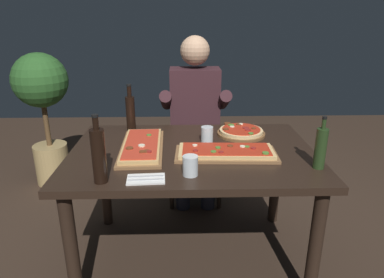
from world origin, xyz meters
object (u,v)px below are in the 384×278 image
Objects in this scene: pizza_round_far at (241,132)px; wine_bottle_dark at (130,112)px; tumbler_far_side at (190,167)px; potted_plant_corner at (43,102)px; diner_chair at (194,140)px; seated_diner at (195,114)px; dining_table at (192,165)px; oil_bottle_amber at (99,155)px; pizza_rectangular_left at (142,146)px; pizza_rectangular_front at (226,152)px; tumbler_near_camera at (207,135)px; vinegar_bottle_green at (321,148)px.

pizza_round_far is 1.00× the size of wine_bottle_dark.
tumbler_far_side is 0.08× the size of potted_plant_corner.
tumbler_far_side is 0.11× the size of diner_chair.
seated_diner is at bearing -15.57° from potted_plant_corner.
dining_table is 4.26× the size of oil_bottle_amber.
tumbler_far_side reaches higher than pizza_rectangular_left.
potted_plant_corner is at bearing 140.37° from wine_bottle_dark.
dining_table is 2.44× the size of pizza_rectangular_left.
pizza_round_far is (0.14, 0.35, 0.00)m from pizza_rectangular_front.
oil_bottle_amber is 3.43× the size of tumbler_near_camera.
dining_table is 1.67m from potted_plant_corner.
tumbler_near_camera is at bearing 16.49° from pizza_rectangular_left.
oil_bottle_amber reaches higher than pizza_round_far.
pizza_rectangular_front is at bearing 49.75° from tumbler_far_side.
oil_bottle_amber is at bearing -111.16° from diner_chair.
vinegar_bottle_green is 0.67m from tumbler_near_camera.
wine_bottle_dark reaches higher than pizza_rectangular_left.
potted_plant_corner is (-1.30, 0.24, 0.27)m from diner_chair.
pizza_round_far is at bearing 59.71° from tumbler_far_side.
pizza_round_far is 0.94× the size of oil_bottle_amber.
diner_chair is at bearing 87.07° from tumbler_far_side.
pizza_round_far is at bearing 40.31° from oil_bottle_amber.
tumbler_near_camera is at bearing 76.26° from tumbler_far_side.
pizza_rectangular_front is 0.43× the size of seated_diner.
pizza_rectangular_front is at bearing -24.85° from dining_table.
seated_diner is at bearing 86.74° from tumbler_far_side.
pizza_rectangular_left is 1.44m from potted_plant_corner.
oil_bottle_amber reaches higher than diner_chair.
tumbler_far_side reaches higher than dining_table.
tumbler_near_camera is 0.11× the size of diner_chair.
tumbler_far_side is at bearing -174.15° from vinegar_bottle_green.
potted_plant_corner reaches higher than oil_bottle_amber.
pizza_round_far reaches higher than dining_table.
diner_chair reaches higher than pizza_rectangular_left.
dining_table is at bearing -92.81° from diner_chair.
seated_diner is at bearing 120.94° from vinegar_bottle_green.
pizza_rectangular_front is at bearing -39.06° from wine_bottle_dark.
pizza_rectangular_left is 0.40m from tumbler_near_camera.
pizza_round_far is 3.21× the size of tumbler_near_camera.
pizza_round_far is at bearing 38.70° from dining_table.
tumbler_near_camera is at bearing -35.52° from potted_plant_corner.
dining_table is at bearing 155.15° from pizza_rectangular_front.
tumbler_far_side is at bearing 8.29° from oil_bottle_amber.
oil_bottle_amber is 0.28× the size of potted_plant_corner.
seated_diner is at bearing 120.62° from pizza_round_far.
tumbler_far_side is at bearing -49.03° from potted_plant_corner.
pizza_round_far is 0.61m from vinegar_bottle_green.
vinegar_bottle_green is 0.31× the size of diner_chair.
diner_chair is at bearing 68.22° from pizza_rectangular_left.
vinegar_bottle_green is (0.45, -0.17, 0.09)m from pizza_rectangular_front.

